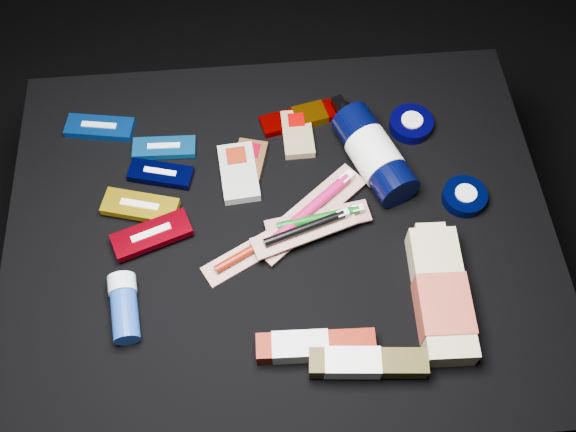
{
  "coord_description": "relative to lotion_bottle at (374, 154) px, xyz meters",
  "views": [
    {
      "loc": [
        -0.03,
        -0.55,
        1.41
      ],
      "look_at": [
        0.01,
        0.01,
        0.42
      ],
      "focal_mm": 40.0,
      "sensor_mm": 36.0,
      "label": 1
    }
  ],
  "objects": [
    {
      "name": "lotion_bottle",
      "position": [
        0.0,
        0.0,
        0.0
      ],
      "size": [
        0.14,
        0.25,
        0.08
      ],
      "rotation": [
        0.0,
        0.0,
        0.36
      ],
      "color": "black",
      "rests_on": "cloth_table"
    },
    {
      "name": "toothbrush_pack_2",
      "position": [
        -0.11,
        -0.12,
        -0.02
      ],
      "size": [
        0.19,
        0.07,
        0.02
      ],
      "rotation": [
        0.0,
        0.0,
        0.16
      ],
      "color": "#B7B1AC",
      "rests_on": "cloth_table"
    },
    {
      "name": "luna_bar_4",
      "position": [
        -0.41,
        -0.12,
        -0.02
      ],
      "size": [
        0.15,
        0.09,
        0.02
      ],
      "rotation": [
        0.0,
        0.0,
        0.33
      ],
      "color": "#74000C",
      "rests_on": "cloth_table"
    },
    {
      "name": "toothbrush_pack_3",
      "position": [
        -0.14,
        -0.14,
        -0.01
      ],
      "size": [
        0.19,
        0.1,
        0.02
      ],
      "rotation": [
        0.0,
        0.0,
        0.31
      ],
      "color": "beige",
      "rests_on": "cloth_table"
    },
    {
      "name": "toothpaste_carton_green",
      "position": [
        -0.08,
        -0.38,
        -0.02
      ],
      "size": [
        0.19,
        0.06,
        0.04
      ],
      "rotation": [
        0.0,
        0.0,
        -0.09
      ],
      "color": "#3C3311",
      "rests_on": "cloth_table"
    },
    {
      "name": "clif_bar_0",
      "position": [
        -0.23,
        0.02,
        -0.03
      ],
      "size": [
        0.08,
        0.11,
        0.02
      ],
      "rotation": [
        0.0,
        0.0,
        -0.26
      ],
      "color": "#4E2C16",
      "rests_on": "cloth_table"
    },
    {
      "name": "clif_bar_1",
      "position": [
        -0.25,
        0.0,
        -0.03
      ],
      "size": [
        0.08,
        0.13,
        0.02
      ],
      "rotation": [
        0.0,
        0.0,
        0.08
      ],
      "color": "#ADACA5",
      "rests_on": "cloth_table"
    },
    {
      "name": "bodywash_bottle",
      "position": [
        0.07,
        -0.28,
        -0.02
      ],
      "size": [
        0.09,
        0.24,
        0.05
      ],
      "rotation": [
        0.0,
        0.0,
        -0.04
      ],
      "color": "#D0BD8B",
      "rests_on": "cloth_table"
    },
    {
      "name": "toothpaste_carton_red",
      "position": [
        -0.15,
        -0.35,
        -0.02
      ],
      "size": [
        0.19,
        0.05,
        0.04
      ],
      "rotation": [
        0.0,
        0.0,
        -0.04
      ],
      "color": "#751001",
      "rests_on": "cloth_table"
    },
    {
      "name": "cream_tin_lower",
      "position": [
        0.16,
        -0.09,
        -0.03
      ],
      "size": [
        0.08,
        0.08,
        0.02
      ],
      "rotation": [
        0.0,
        0.0,
        -0.03
      ],
      "color": "black",
      "rests_on": "cloth_table"
    },
    {
      "name": "cloth_table",
      "position": [
        -0.18,
        -0.12,
        -0.24
      ],
      "size": [
        0.98,
        0.78,
        0.4
      ],
      "primitive_type": "cube",
      "color": "black",
      "rests_on": "ground"
    },
    {
      "name": "toothbrush_pack_0",
      "position": [
        -0.23,
        -0.16,
        -0.03
      ],
      "size": [
        0.18,
        0.13,
        0.02
      ],
      "rotation": [
        0.0,
        0.0,
        0.49
      ],
      "color": "silver",
      "rests_on": "cloth_table"
    },
    {
      "name": "toothbrush_pack_1",
      "position": [
        -0.13,
        -0.1,
        -0.02
      ],
      "size": [
        0.22,
        0.2,
        0.03
      ],
      "rotation": [
        0.0,
        0.0,
        0.69
      ],
      "color": "silver",
      "rests_on": "cloth_table"
    },
    {
      "name": "luna_bar_1",
      "position": [
        -0.39,
        0.07,
        -0.03
      ],
      "size": [
        0.12,
        0.05,
        0.02
      ],
      "rotation": [
        0.0,
        0.0,
        -0.04
      ],
      "color": "blue",
      "rests_on": "cloth_table"
    },
    {
      "name": "ground",
      "position": [
        -0.18,
        -0.12,
        -0.44
      ],
      "size": [
        3.0,
        3.0,
        0.0
      ],
      "primitive_type": "plane",
      "color": "black",
      "rests_on": "ground"
    },
    {
      "name": "luna_bar_2",
      "position": [
        -0.4,
        0.01,
        -0.03
      ],
      "size": [
        0.13,
        0.07,
        0.02
      ],
      "rotation": [
        0.0,
        0.0,
        -0.26
      ],
      "color": "#02032F",
      "rests_on": "cloth_table"
    },
    {
      "name": "luna_bar_0",
      "position": [
        -0.52,
        0.13,
        -0.03
      ],
      "size": [
        0.14,
        0.07,
        0.02
      ],
      "rotation": [
        0.0,
        0.0,
        -0.17
      ],
      "color": "#093C9E",
      "rests_on": "cloth_table"
    },
    {
      "name": "cream_tin_upper",
      "position": [
        0.09,
        0.08,
        -0.03
      ],
      "size": [
        0.08,
        0.08,
        0.03
      ],
      "rotation": [
        0.0,
        0.0,
        -0.15
      ],
      "color": "black",
      "rests_on": "cloth_table"
    },
    {
      "name": "deodorant_stick",
      "position": [
        -0.45,
        -0.26,
        -0.02
      ],
      "size": [
        0.06,
        0.12,
        0.05
      ],
      "rotation": [
        0.0,
        0.0,
        0.12
      ],
      "color": "#173D98",
      "rests_on": "cloth_table"
    },
    {
      "name": "clif_bar_2",
      "position": [
        -0.13,
        0.08,
        -0.03
      ],
      "size": [
        0.06,
        0.11,
        0.02
      ],
      "rotation": [
        0.0,
        0.0,
        0.01
      ],
      "color": "#988056",
      "rests_on": "cloth_table"
    },
    {
      "name": "luna_bar_3",
      "position": [
        -0.43,
        -0.06,
        -0.02
      ],
      "size": [
        0.14,
        0.08,
        0.02
      ],
      "rotation": [
        0.0,
        0.0,
        -0.27
      ],
      "color": "gold",
      "rests_on": "cloth_table"
    },
    {
      "name": "power_bar",
      "position": [
        -0.12,
        0.12,
        -0.03
      ],
      "size": [
        0.15,
        0.08,
        0.02
      ],
      "rotation": [
        0.0,
        0.0,
        0.22
      ],
      "color": "#7F0000",
      "rests_on": "cloth_table"
    }
  ]
}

